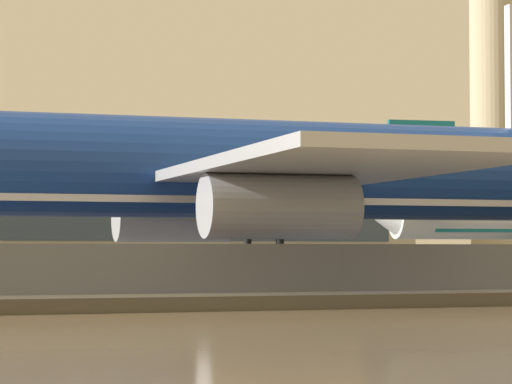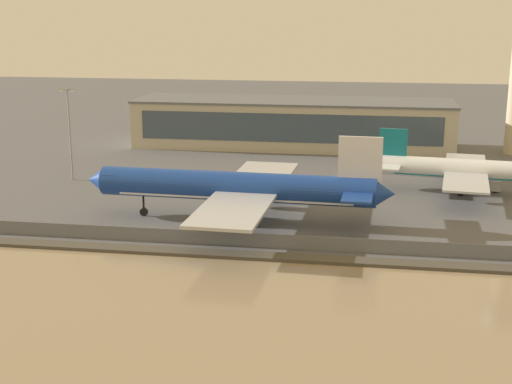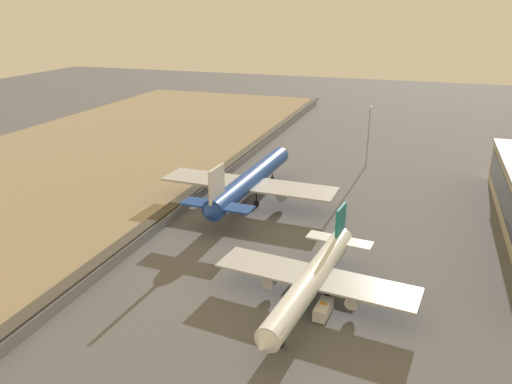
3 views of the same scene
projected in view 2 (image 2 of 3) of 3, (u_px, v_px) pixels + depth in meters
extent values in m
plane|color=#565659|center=(249.00, 217.00, 124.16)|extent=(500.00, 500.00, 0.00)
cube|color=#474238|center=(225.00, 254.00, 104.49)|extent=(320.00, 3.00, 0.50)
cube|color=slate|center=(231.00, 239.00, 108.57)|extent=(280.00, 0.08, 2.27)
cylinder|color=slate|center=(231.00, 239.00, 108.57)|extent=(0.10, 0.10, 2.27)
cylinder|color=#193D93|center=(235.00, 186.00, 120.41)|extent=(47.35, 6.70, 4.99)
cone|color=#193D93|center=(97.00, 180.00, 125.17)|extent=(3.41, 4.85, 4.74)
cone|color=#193D93|center=(385.00, 194.00, 115.65)|extent=(3.40, 4.61, 4.49)
cube|color=#232D3D|center=(114.00, 177.00, 124.39)|extent=(2.90, 4.34, 1.50)
cube|color=silver|center=(235.00, 194.00, 120.75)|extent=(40.24, 5.44, 0.90)
cube|color=#B7BABF|center=(234.00, 208.00, 109.35)|extent=(11.20, 23.02, 0.50)
cube|color=#B7BABF|center=(262.00, 176.00, 130.88)|extent=(11.20, 23.02, 0.50)
cylinder|color=#B7BABF|center=(228.00, 215.00, 111.74)|extent=(6.70, 2.98, 2.74)
cylinder|color=#B7BABF|center=(252.00, 186.00, 129.82)|extent=(6.70, 2.98, 2.74)
cube|color=silver|center=(360.00, 163.00, 115.22)|extent=(7.10, 0.85, 8.48)
cube|color=#193D93|center=(358.00, 196.00, 112.41)|extent=(5.02, 8.47, 0.40)
cube|color=#193D93|center=(361.00, 184.00, 120.31)|extent=(5.02, 8.47, 0.40)
cylinder|color=black|center=(144.00, 204.00, 124.53)|extent=(0.35, 0.35, 2.92)
cylinder|color=black|center=(144.00, 212.00, 124.89)|extent=(1.42, 0.60, 1.40)
cylinder|color=black|center=(251.00, 214.00, 118.26)|extent=(0.40, 0.40, 2.92)
cylinder|color=black|center=(251.00, 223.00, 118.62)|extent=(1.65, 1.18, 1.61)
cylinder|color=black|center=(258.00, 206.00, 123.24)|extent=(0.40, 0.40, 2.92)
cylinder|color=black|center=(258.00, 214.00, 123.60)|extent=(1.65, 1.18, 1.61)
cylinder|color=white|center=(476.00, 170.00, 138.84)|extent=(36.78, 8.14, 3.98)
cone|color=white|center=(376.00, 164.00, 143.97)|extent=(2.98, 3.86, 3.59)
cube|color=#14707A|center=(475.00, 175.00, 139.11)|extent=(31.24, 6.72, 0.72)
cube|color=#B7BABF|center=(466.00, 163.00, 147.63)|extent=(10.00, 18.36, 0.40)
cube|color=#B7BABF|center=(466.00, 182.00, 131.27)|extent=(10.00, 18.36, 0.40)
cylinder|color=#B7BABF|center=(471.00, 171.00, 146.35)|extent=(5.34, 2.76, 2.19)
cylinder|color=#B7BABF|center=(471.00, 187.00, 132.60)|extent=(5.34, 2.76, 2.19)
cube|color=#14707A|center=(393.00, 145.00, 142.12)|extent=(5.50, 1.10, 6.77)
cube|color=white|center=(394.00, 160.00, 146.02)|extent=(4.37, 6.81, 0.32)
cube|color=white|center=(391.00, 167.00, 140.02)|extent=(4.37, 6.81, 0.32)
cylinder|color=black|center=(461.00, 182.00, 142.25)|extent=(0.32, 0.32, 2.33)
cylinder|color=black|center=(461.00, 188.00, 142.54)|extent=(1.38, 1.04, 1.28)
cylinder|color=black|center=(461.00, 187.00, 138.35)|extent=(0.32, 0.32, 2.33)
cylinder|color=black|center=(460.00, 193.00, 138.63)|extent=(1.38, 1.04, 1.28)
cube|color=red|center=(200.00, 234.00, 112.40)|extent=(3.58, 2.90, 1.11)
cube|color=#283847|center=(203.00, 229.00, 112.32)|extent=(1.58, 1.65, 0.50)
cylinder|color=black|center=(206.00, 234.00, 113.42)|extent=(0.72, 0.52, 0.70)
cylinder|color=black|center=(208.00, 237.00, 112.17)|extent=(0.72, 0.52, 0.70)
cylinder|color=black|center=(193.00, 236.00, 112.82)|extent=(0.72, 0.52, 0.70)
cylinder|color=black|center=(195.00, 238.00, 111.57)|extent=(0.72, 0.52, 0.70)
cube|color=white|center=(487.00, 185.00, 141.90)|extent=(5.37, 2.56, 2.07)
cube|color=#283847|center=(477.00, 183.00, 142.24)|extent=(1.32, 2.09, 0.83)
cube|color=orange|center=(487.00, 179.00, 141.62)|extent=(0.59, 1.09, 0.16)
cylinder|color=black|center=(478.00, 190.00, 141.62)|extent=(0.86, 0.29, 0.84)
cylinder|color=black|center=(478.00, 187.00, 143.37)|extent=(0.86, 0.29, 0.84)
cylinder|color=black|center=(495.00, 191.00, 140.85)|extent=(0.86, 0.29, 0.84)
cylinder|color=black|center=(495.00, 188.00, 142.59)|extent=(0.86, 0.29, 0.84)
cube|color=#BCB299|center=(293.00, 124.00, 188.05)|extent=(82.43, 20.90, 11.90)
cube|color=#3D4C5B|center=(288.00, 128.00, 177.82)|extent=(75.84, 0.16, 7.14)
cube|color=#5B5E63|center=(293.00, 101.00, 186.52)|extent=(83.03, 21.50, 0.50)
cylinder|color=#93969B|center=(70.00, 135.00, 149.35)|extent=(0.36, 0.36, 19.48)
cube|color=#93969B|center=(67.00, 89.00, 147.01)|extent=(3.20, 0.24, 0.24)
cube|color=silver|center=(62.00, 91.00, 147.27)|extent=(0.60, 0.40, 0.44)
cube|color=silver|center=(73.00, 91.00, 146.90)|extent=(0.60, 0.40, 0.44)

